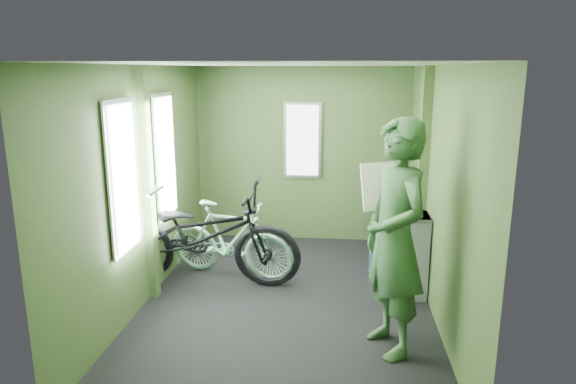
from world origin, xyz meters
name	(u,v)px	position (x,y,z in m)	size (l,w,h in m)	color
room	(283,159)	(-0.04, 0.04, 1.44)	(4.00, 4.02, 2.31)	black
bicycle_black	(204,283)	(-0.94, 0.34, 0.00)	(0.74, 2.11, 1.11)	black
bicycle_mint	(231,277)	(-0.68, 0.54, 0.00)	(0.42, 1.47, 0.88)	#8CCCAC
passenger	(395,239)	(0.94, -0.80, 0.96)	(0.69, 0.82, 1.91)	#345E33
waste_box	(414,255)	(1.26, 0.28, 0.43)	(0.25, 0.35, 0.86)	slate
bench_seat	(392,240)	(1.14, 1.26, 0.26)	(0.54, 0.88, 0.89)	#314C68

